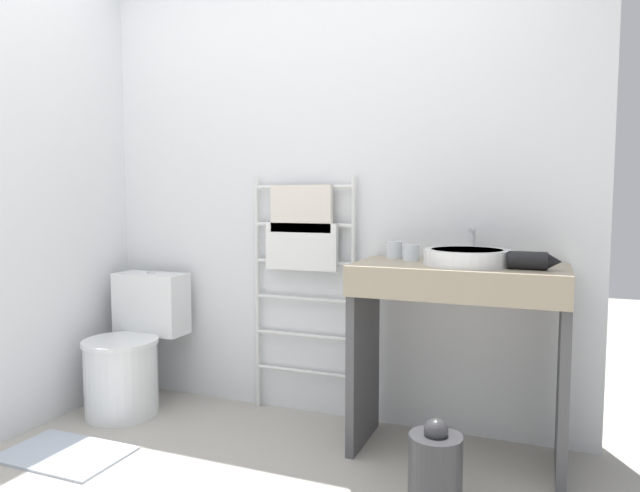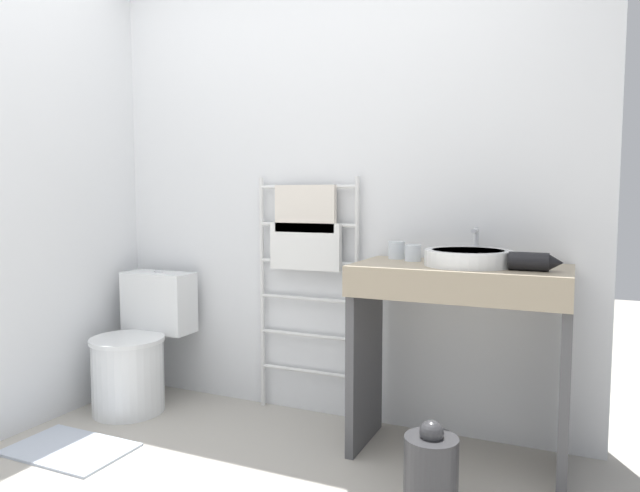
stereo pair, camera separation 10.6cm
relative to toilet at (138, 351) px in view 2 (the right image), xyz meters
name	(u,v)px [view 2 (the right image)]	position (x,y,z in m)	size (l,w,h in m)	color
wall_back	(327,174)	(0.99, 0.40, 0.99)	(2.80, 0.12, 2.62)	silver
wall_side	(29,173)	(-0.35, -0.37, 0.99)	(0.12, 2.10, 2.62)	silver
toilet	(138,351)	(0.00, 0.00, 0.00)	(0.42, 0.56, 0.76)	white
towel_radiator	(306,247)	(0.91, 0.29, 0.60)	(0.59, 0.06, 1.29)	silver
vanity_counter	(458,331)	(1.76, 0.07, 0.27)	(0.92, 0.49, 0.88)	gray
sink_basin	(468,257)	(1.80, 0.07, 0.60)	(0.38, 0.38, 0.07)	white
faucet	(476,240)	(1.80, 0.27, 0.66)	(0.02, 0.10, 0.16)	silver
cup_near_wall	(396,250)	(1.43, 0.22, 0.61)	(0.08, 0.08, 0.08)	silver
cup_near_edge	(413,253)	(1.53, 0.15, 0.60)	(0.08, 0.08, 0.08)	silver
hair_dryer	(532,261)	(2.07, 0.01, 0.60)	(0.21, 0.17, 0.08)	black
trash_bin	(431,473)	(1.76, -0.41, -0.16)	(0.20, 0.24, 0.36)	#333335
bath_mat	(70,449)	(0.10, -0.58, -0.31)	(0.56, 0.36, 0.01)	#B2BCCC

